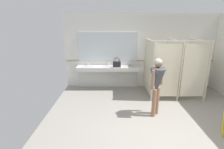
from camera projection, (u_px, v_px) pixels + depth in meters
The scene contains 9 objects.
ground_plane at pixel (164, 132), 3.99m from camera, with size 6.03×6.70×0.10m, color gray.
wall_back at pixel (144, 52), 6.58m from camera, with size 6.03×0.12×2.78m, color silver.
wall_back_tile_band at pixel (144, 61), 6.61m from camera, with size 6.03×0.01×0.06m, color #9E937F.
vanity_counter at pixel (108, 72), 6.53m from camera, with size 2.34×0.54×1.00m.
mirror_panel at pixel (108, 47), 6.46m from camera, with size 2.24×0.02×1.10m, color silver.
bathroom_stalls at pixel (175, 67), 5.73m from camera, with size 1.77×1.45×1.94m.
person_standing at pixel (158, 81), 4.41m from camera, with size 0.56×0.56×1.57m.
handbag at pixel (117, 64), 6.22m from camera, with size 0.29×0.11×0.36m.
soap_dispenser at pixel (119, 63), 6.51m from camera, with size 0.07×0.07×0.20m.
Camera 1 is at (-1.21, -3.46, 2.37)m, focal length 27.22 mm.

